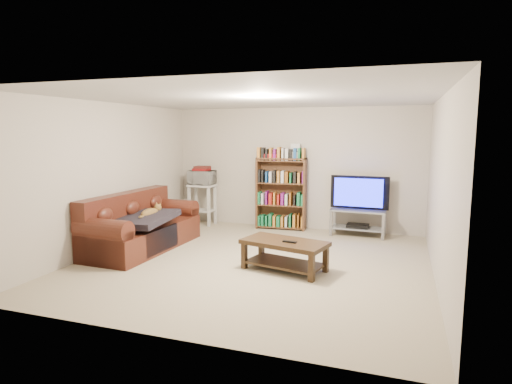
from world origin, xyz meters
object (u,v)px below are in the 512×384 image
at_px(tv_stand, 358,218).
at_px(bookshelf, 281,193).
at_px(coffee_table, 285,250).
at_px(sofa, 139,229).

distance_m(tv_stand, bookshelf, 1.57).
relative_size(coffee_table, tv_stand, 1.26).
height_order(sofa, bookshelf, bookshelf).
bearing_deg(bookshelf, coffee_table, -77.36).
height_order(coffee_table, tv_stand, tv_stand).
height_order(sofa, coffee_table, sofa).
bearing_deg(tv_stand, bookshelf, 177.41).
xyz_separation_m(tv_stand, bookshelf, (-1.52, 0.12, 0.39)).
bearing_deg(bookshelf, sofa, -134.06).
bearing_deg(coffee_table, bookshelf, 120.13).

